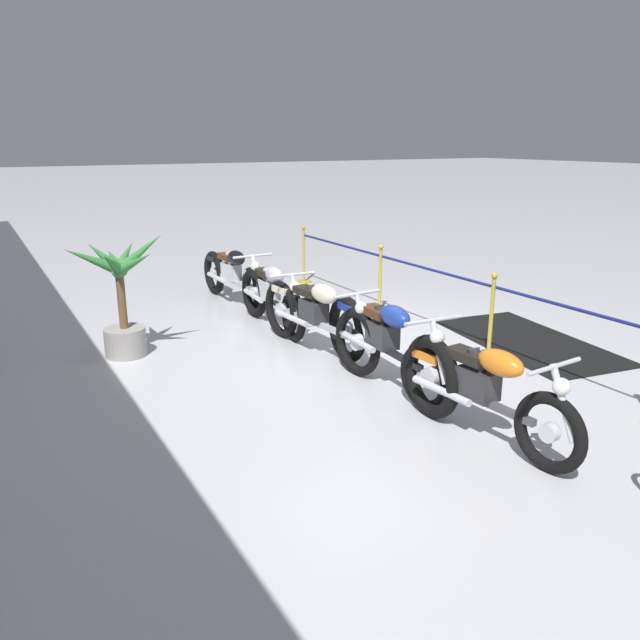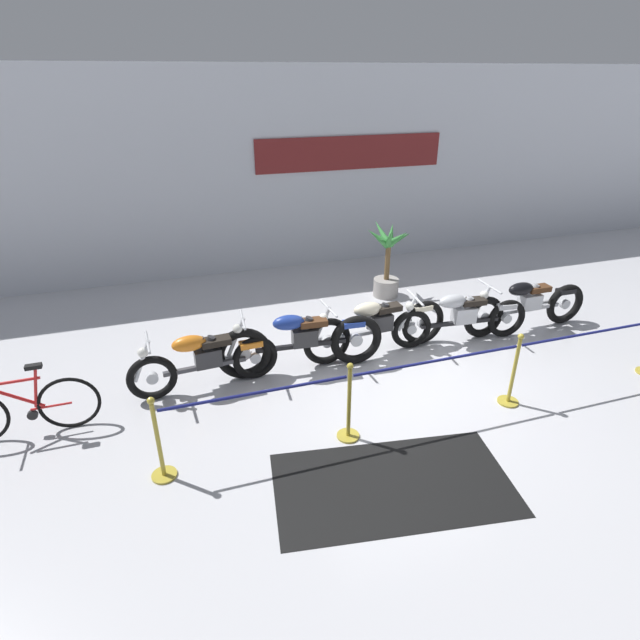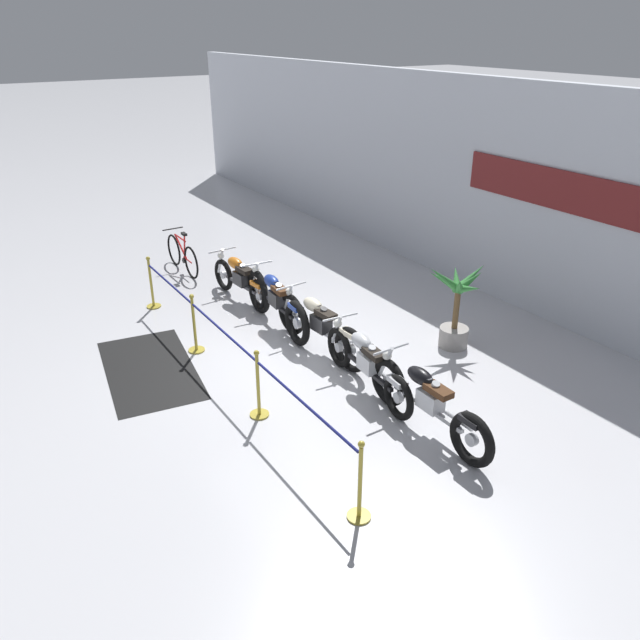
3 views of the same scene
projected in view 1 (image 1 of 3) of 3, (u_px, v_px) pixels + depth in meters
The scene contains 12 objects.
ground_plane at pixel (360, 343), 8.14m from camera, with size 120.00×120.00×0.00m, color silver.
motorcycle_orange_0 at pixel (482, 390), 5.45m from camera, with size 2.10×0.62×0.91m.
motorcycle_blue_1 at pixel (385, 343), 6.59m from camera, with size 2.50×0.62×0.98m.
motorcycle_cream_2 at pixel (316, 316), 7.58m from camera, with size 2.45×0.62×0.96m.
motorcycle_silver_3 at pixel (271, 294), 8.83m from camera, with size 2.37×0.62×0.91m.
motorcycle_black_4 at pixel (233, 276), 9.90m from camera, with size 2.40×0.62×0.95m.
potted_palm_left_of_row at pixel (121, 298), 7.46m from camera, with size 0.95×1.17×1.56m.
stanchion_far_left at pixel (490, 301), 7.46m from camera, with size 7.03×0.28×1.05m.
stanchion_mid_left at pixel (490, 329), 7.52m from camera, with size 0.28×0.28×1.05m.
stanchion_mid_right at pixel (380, 290), 9.45m from camera, with size 0.28×0.28×1.05m.
stanchion_far_right at pixel (304, 263), 11.48m from camera, with size 0.28×0.28×1.05m.
floor_banner at pixel (528, 341), 8.20m from camera, with size 2.58×1.36×0.01m, color black.
Camera 1 is at (-6.46, 4.28, 2.56)m, focal length 35.00 mm.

